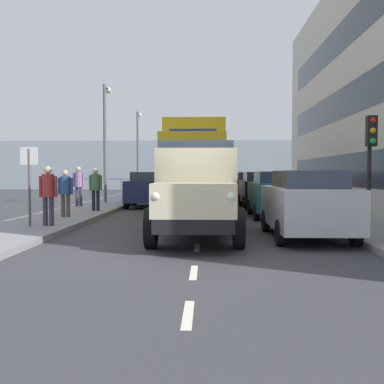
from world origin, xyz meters
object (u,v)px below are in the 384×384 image
(lamp_post_far, at_px, (138,145))
(pedestrian_strolling, at_px, (48,191))
(truck_vintage_cream, at_px, (196,193))
(car_black_kerbside_2, at_px, (260,189))
(pedestrian_by_lamp, at_px, (96,186))
(lamp_post_promenade, at_px, (106,132))
(pedestrian_couple_b, at_px, (65,189))
(car_teal_kerbside_1, at_px, (274,194))
(car_navy_oppositeside_0, at_px, (147,189))
(pedestrian_with_bag, at_px, (79,183))
(car_maroon_oppositeside_1, at_px, (160,185))
(street_sign, at_px, (29,172))
(lorry_cargo_yellow, at_px, (195,164))
(traffic_light_near, at_px, (371,146))
(car_red_kerbside_3, at_px, (249,186))
(car_silver_kerbside_near, at_px, (306,203))

(lamp_post_far, bearing_deg, pedestrian_strolling, 91.47)
(truck_vintage_cream, height_order, lamp_post_far, lamp_post_far)
(car_black_kerbside_2, height_order, pedestrian_by_lamp, pedestrian_by_lamp)
(pedestrian_strolling, height_order, lamp_post_promenade, lamp_post_promenade)
(pedestrian_couple_b, bearing_deg, car_teal_kerbside_1, -168.09)
(car_navy_oppositeside_0, bearing_deg, truck_vintage_cream, 103.70)
(pedestrian_by_lamp, bearing_deg, pedestrian_with_bag, -61.27)
(car_maroon_oppositeside_1, distance_m, pedestrian_with_bag, 8.14)
(car_teal_kerbside_1, bearing_deg, car_black_kerbside_2, -90.00)
(lamp_post_promenade, distance_m, street_sign, 11.04)
(lamp_post_far, bearing_deg, lorry_cargo_yellow, 108.51)
(car_navy_oppositeside_0, xyz_separation_m, traffic_light_near, (-7.79, 8.61, 1.58))
(car_black_kerbside_2, height_order, car_maroon_oppositeside_1, same)
(car_red_kerbside_3, distance_m, car_navy_oppositeside_0, 7.47)
(car_silver_kerbside_near, xyz_separation_m, pedestrian_couple_b, (7.40, -3.88, 0.21))
(pedestrian_with_bag, bearing_deg, lamp_post_promenade, -101.69)
(car_teal_kerbside_1, distance_m, lamp_post_far, 18.31)
(car_black_kerbside_2, bearing_deg, car_teal_kerbside_1, 90.00)
(pedestrian_couple_b, bearing_deg, car_navy_oppositeside_0, -105.97)
(truck_vintage_cream, xyz_separation_m, pedestrian_couple_b, (4.62, -4.25, -0.08))
(lorry_cargo_yellow, relative_size, car_black_kerbside_2, 2.09)
(car_silver_kerbside_near, height_order, pedestrian_couple_b, pedestrian_couple_b)
(car_black_kerbside_2, height_order, pedestrian_strolling, pedestrian_strolling)
(car_black_kerbside_2, relative_size, pedestrian_strolling, 2.29)
(lorry_cargo_yellow, bearing_deg, car_red_kerbside_3, -111.95)
(lorry_cargo_yellow, relative_size, street_sign, 3.65)
(car_silver_kerbside_near, height_order, pedestrian_with_bag, pedestrian_with_bag)
(lamp_post_promenade, height_order, lamp_post_far, lamp_post_promenade)
(pedestrian_with_bag, bearing_deg, car_black_kerbside_2, -172.93)
(car_teal_kerbside_1, bearing_deg, pedestrian_with_bag, -23.44)
(car_navy_oppositeside_0, xyz_separation_m, street_sign, (2.12, 9.45, 0.79))
(traffic_light_near, xyz_separation_m, street_sign, (9.90, 0.84, -0.79))
(car_maroon_oppositeside_1, bearing_deg, car_teal_kerbside_1, 115.95)
(lorry_cargo_yellow, xyz_separation_m, car_maroon_oppositeside_1, (2.42, -8.50, -1.18))
(car_navy_oppositeside_0, distance_m, lamp_post_far, 11.76)
(car_black_kerbside_2, height_order, traffic_light_near, traffic_light_near)
(truck_vintage_cream, relative_size, car_maroon_oppositeside_1, 1.24)
(car_silver_kerbside_near, distance_m, pedestrian_with_bag, 12.40)
(car_black_kerbside_2, xyz_separation_m, car_maroon_oppositeside_1, (5.47, -6.54, 0.00))
(car_navy_oppositeside_0, xyz_separation_m, lamp_post_promenade, (2.35, -1.38, 2.92))
(pedestrian_with_bag, bearing_deg, pedestrian_couple_b, 101.12)
(truck_vintage_cream, distance_m, car_maroon_oppositeside_1, 17.26)
(lamp_post_promenade, bearing_deg, car_black_kerbside_2, 166.49)
(car_black_kerbside_2, xyz_separation_m, car_navy_oppositeside_0, (5.47, -0.50, -0.00))
(truck_vintage_cream, relative_size, lamp_post_promenade, 0.92)
(car_silver_kerbside_near, bearing_deg, truck_vintage_cream, 7.58)
(street_sign, bearing_deg, lamp_post_promenade, -88.76)
(car_red_kerbside_3, height_order, pedestrian_by_lamp, pedestrian_by_lamp)
(car_silver_kerbside_near, height_order, car_maroon_oppositeside_1, same)
(lorry_cargo_yellow, distance_m, pedestrian_with_bag, 5.53)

